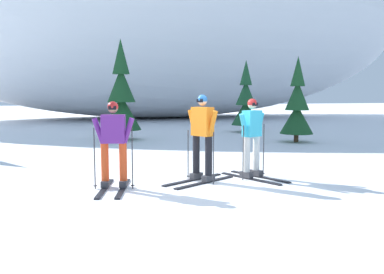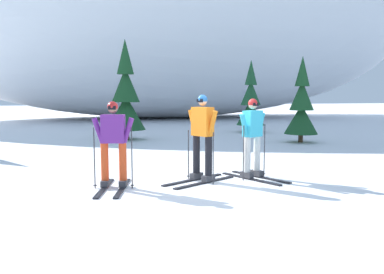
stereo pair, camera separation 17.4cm
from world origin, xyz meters
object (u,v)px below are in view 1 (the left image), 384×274
(skier_purple_jacket, at_px, (114,143))
(pine_tree_center_right, at_px, (246,102))
(pine_tree_center_left, at_px, (121,98))
(skier_orange_jacket, at_px, (202,136))
(skier_cyan_jacket, at_px, (252,137))
(pine_tree_far_right, at_px, (297,107))

(skier_purple_jacket, relative_size, pine_tree_center_right, 0.49)
(skier_purple_jacket, height_order, pine_tree_center_right, pine_tree_center_right)
(pine_tree_center_left, distance_m, pine_tree_center_right, 6.29)
(skier_orange_jacket, relative_size, pine_tree_center_left, 0.46)
(skier_cyan_jacket, bearing_deg, pine_tree_far_right, 52.53)
(skier_orange_jacket, distance_m, skier_cyan_jacket, 1.15)
(skier_purple_jacket, bearing_deg, pine_tree_center_left, 83.59)
(pine_tree_center_right, distance_m, pine_tree_far_right, 4.27)
(pine_tree_center_left, bearing_deg, pine_tree_far_right, -21.77)
(skier_purple_jacket, xyz_separation_m, skier_cyan_jacket, (2.99, 0.20, 0.01))
(skier_cyan_jacket, relative_size, pine_tree_center_left, 0.43)
(skier_purple_jacket, bearing_deg, skier_cyan_jacket, 3.79)
(skier_purple_jacket, bearing_deg, pine_tree_center_right, 55.26)
(pine_tree_center_left, relative_size, pine_tree_center_right, 1.16)
(skier_purple_jacket, distance_m, pine_tree_center_right, 12.27)
(skier_orange_jacket, height_order, pine_tree_center_right, pine_tree_center_right)
(skier_orange_jacket, relative_size, skier_cyan_jacket, 1.05)
(skier_orange_jacket, bearing_deg, pine_tree_far_right, 46.05)
(skier_cyan_jacket, bearing_deg, skier_purple_jacket, -176.21)
(skier_purple_jacket, bearing_deg, skier_orange_jacket, 4.79)
(pine_tree_far_right, bearing_deg, pine_tree_center_right, 94.22)
(pine_tree_far_right, bearing_deg, skier_purple_jacket, -141.45)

